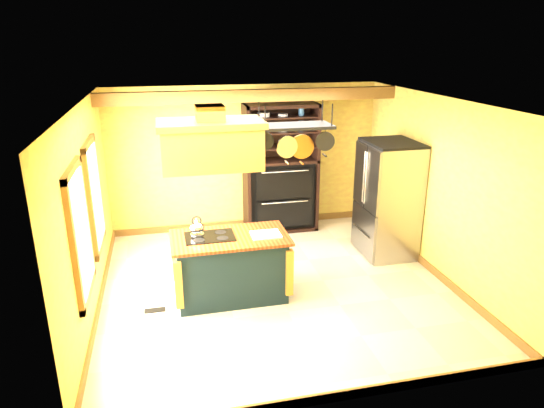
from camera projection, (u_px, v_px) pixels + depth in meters
name	position (u px, v px, depth m)	size (l,w,h in m)	color
floor	(276.00, 286.00, 7.20)	(5.00, 5.00, 0.00)	beige
ceiling	(276.00, 102.00, 6.32)	(5.00, 5.00, 0.00)	white
wall_back	(245.00, 158.00, 9.06)	(5.00, 0.02, 2.70)	#E5D253
wall_front	(338.00, 284.00, 4.46)	(5.00, 0.02, 2.70)	#E5D253
wall_left	(87.00, 213.00, 6.23)	(0.02, 5.00, 2.70)	#E5D253
wall_right	(437.00, 188.00, 7.29)	(0.02, 5.00, 2.70)	#E5D253
ceiling_beam	(252.00, 96.00, 7.92)	(5.00, 0.15, 0.20)	olive
window_near	(81.00, 233.00, 5.49)	(0.06, 1.06, 1.56)	olive
window_far	(95.00, 195.00, 6.78)	(0.06, 1.06, 1.56)	olive
kitchen_island	(230.00, 266.00, 6.77)	(1.61, 0.91, 1.11)	black
range_hood	(211.00, 142.00, 6.15)	(1.34, 0.75, 0.80)	#C78331
pot_rack	(295.00, 133.00, 6.36)	(1.03, 0.49, 0.77)	black
refrigerator	(387.00, 202.00, 8.02)	(0.82, 0.96, 1.89)	gray
hutch	(280.00, 182.00, 9.10)	(1.35, 0.61, 2.38)	black
floor_register	(155.00, 310.00, 6.54)	(0.28, 0.12, 0.01)	black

